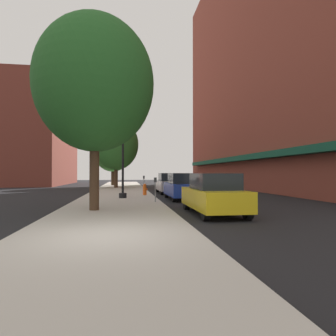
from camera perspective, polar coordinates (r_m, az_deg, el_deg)
ground_plane at (r=25.86m, az=-0.36°, el=-4.67°), size 90.00×90.00×0.00m
sidewalk_slab at (r=26.62m, az=-9.25°, el=-4.42°), size 4.80×50.00×0.12m
building_right_brick at (r=35.31m, az=17.83°, el=20.22°), size 6.80×40.00×28.85m
building_far_background at (r=46.33m, az=-22.64°, el=5.78°), size 6.80×18.00×14.14m
lamppost at (r=18.57m, az=-8.75°, el=3.77°), size 0.48×0.48×5.90m
fire_hydrant at (r=20.82m, az=-4.53°, el=-4.14°), size 0.33×0.26×0.79m
parking_meter_near at (r=15.83m, az=-2.48°, el=-3.59°), size 0.14×0.09×1.31m
parking_meter_far at (r=25.81m, az=-4.71°, el=-2.56°), size 0.14×0.09×1.31m
tree_near at (r=31.55m, az=-10.06°, el=4.53°), size 4.71×4.71×7.28m
tree_mid at (r=13.26m, az=-14.04°, el=15.52°), size 5.00×5.00×8.20m
tree_far at (r=37.62m, az=-10.66°, el=3.71°), size 5.05×5.05×7.51m
car_yellow at (r=12.09m, az=8.84°, el=-5.07°), size 1.80×4.30×1.66m
car_blue at (r=18.54m, az=2.78°, el=-3.64°), size 1.80×4.30×1.66m
car_silver at (r=24.12m, az=0.20°, el=-3.02°), size 1.80×4.30×1.66m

